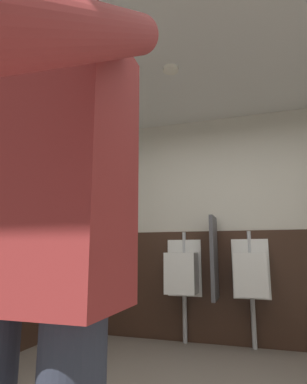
{
  "coord_description": "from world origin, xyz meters",
  "views": [
    {
      "loc": [
        0.29,
        -1.86,
        1.01
      ],
      "look_at": [
        -0.09,
        -0.65,
        1.25
      ],
      "focal_mm": 29.75,
      "sensor_mm": 36.0,
      "label": 1
    }
  ],
  "objects": [
    {
      "name": "ceiling_slab",
      "position": [
        0.0,
        0.0,
        2.67
      ],
      "size": [
        4.79,
        4.53,
        0.04
      ],
      "primitive_type": "cube",
      "color": "silver"
    },
    {
      "name": "privacy_divider_panel",
      "position": [
        -0.15,
        1.73,
        0.95
      ],
      "size": [
        0.04,
        0.4,
        0.9
      ],
      "primitive_type": "cube",
      "color": "#4C4C51"
    },
    {
      "name": "downlight_far",
      "position": [
        -0.35,
        0.69,
        2.64
      ],
      "size": [
        0.14,
        0.14,
        0.03
      ],
      "primitive_type": "cylinder",
      "color": "white"
    },
    {
      "name": "wainscot_band_back",
      "position": [
        0.0,
        1.95,
        0.62
      ],
      "size": [
        4.19,
        0.03,
        1.25
      ],
      "primitive_type": "cube",
      "color": "#382319",
      "rests_on": "ground_plane"
    },
    {
      "name": "wall_back",
      "position": [
        0.0,
        2.02,
        1.33
      ],
      "size": [
        4.79,
        0.12,
        2.65
      ],
      "primitive_type": "cube",
      "color": "beige",
      "rests_on": "ground_plane"
    },
    {
      "name": "person",
      "position": [
        -0.19,
        -1.25,
        1.07
      ],
      "size": [
        0.63,
        0.6,
        1.8
      ],
      "color": "#2D3342",
      "rests_on": "ground_plane"
    },
    {
      "name": "urinal_left",
      "position": [
        -0.52,
        1.8,
        0.78
      ],
      "size": [
        0.4,
        0.34,
        1.24
      ],
      "color": "white",
      "rests_on": "ground_plane"
    },
    {
      "name": "urinal_middle",
      "position": [
        0.23,
        1.8,
        0.78
      ],
      "size": [
        0.4,
        0.34,
        1.24
      ],
      "color": "white",
      "rests_on": "ground_plane"
    }
  ]
}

